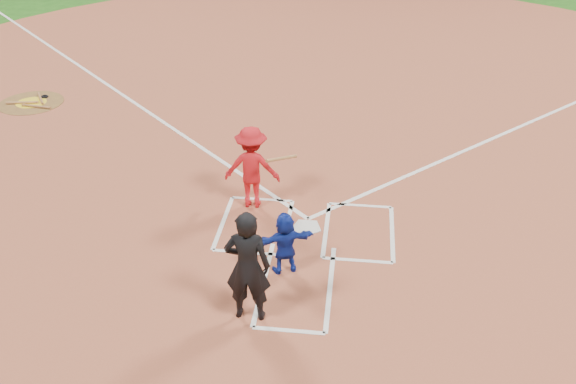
# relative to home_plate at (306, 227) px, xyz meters

# --- Properties ---
(ground) EXTENTS (120.00, 120.00, 0.00)m
(ground) POSITION_rel_home_plate_xyz_m (0.00, 0.00, -0.02)
(ground) COLOR #1E5615
(ground) RESTS_ON ground
(home_plate_dirt) EXTENTS (28.00, 28.00, 0.01)m
(home_plate_dirt) POSITION_rel_home_plate_xyz_m (0.00, 6.00, -0.01)
(home_plate_dirt) COLOR #9A4A32
(home_plate_dirt) RESTS_ON ground
(home_plate) EXTENTS (0.60, 0.60, 0.02)m
(home_plate) POSITION_rel_home_plate_xyz_m (0.00, 0.00, 0.00)
(home_plate) COLOR silver
(home_plate) RESTS_ON home_plate_dirt
(on_deck_circle) EXTENTS (1.70, 1.70, 0.01)m
(on_deck_circle) POSITION_rel_home_plate_xyz_m (-7.92, 5.13, -0.00)
(on_deck_circle) COLOR brown
(on_deck_circle) RESTS_ON home_plate_dirt
(on_deck_logo) EXTENTS (0.80, 0.80, 0.00)m
(on_deck_logo) POSITION_rel_home_plate_xyz_m (-7.92, 5.13, 0.00)
(on_deck_logo) COLOR yellow
(on_deck_logo) RESTS_ON on_deck_circle
(on_deck_bat_a) EXTENTS (0.51, 0.74, 0.06)m
(on_deck_bat_a) POSITION_rel_home_plate_xyz_m (-7.77, 5.38, 0.03)
(on_deck_bat_a) COLOR #996138
(on_deck_bat_a) RESTS_ON on_deck_circle
(on_deck_bat_b) EXTENTS (0.84, 0.21, 0.06)m
(on_deck_bat_b) POSITION_rel_home_plate_xyz_m (-8.12, 5.03, 0.03)
(on_deck_bat_b) COLOR #A86C3D
(on_deck_bat_b) RESTS_ON on_deck_circle
(on_deck_bat_c) EXTENTS (0.84, 0.17, 0.06)m
(on_deck_bat_c) POSITION_rel_home_plate_xyz_m (-7.62, 4.83, 0.03)
(on_deck_bat_c) COLOR #966137
(on_deck_bat_c) RESTS_ON on_deck_circle
(bat_weight_donut) EXTENTS (0.19, 0.19, 0.05)m
(bat_weight_donut) POSITION_rel_home_plate_xyz_m (-7.72, 5.53, 0.03)
(bat_weight_donut) COLOR black
(bat_weight_donut) RESTS_ON on_deck_circle
(catcher) EXTENTS (1.08, 0.69, 1.12)m
(catcher) POSITION_rel_home_plate_xyz_m (-0.24, -1.33, 0.55)
(catcher) COLOR #132A9F
(catcher) RESTS_ON home_plate_dirt
(umpire) EXTENTS (0.69, 0.45, 1.87)m
(umpire) POSITION_rel_home_plate_xyz_m (-0.64, -2.53, 0.93)
(umpire) COLOR black
(umpire) RESTS_ON home_plate_dirt
(chalk_markings) EXTENTS (28.35, 17.32, 0.01)m
(chalk_markings) POSITION_rel_home_plate_xyz_m (0.00, 5.29, -0.01)
(chalk_markings) COLOR white
(chalk_markings) RESTS_ON home_plate_dirt
(batter_at_plate) EXTENTS (1.41, 0.84, 1.66)m
(batter_at_plate) POSITION_rel_home_plate_xyz_m (-1.13, 0.71, 0.82)
(batter_at_plate) COLOR red
(batter_at_plate) RESTS_ON home_plate_dirt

